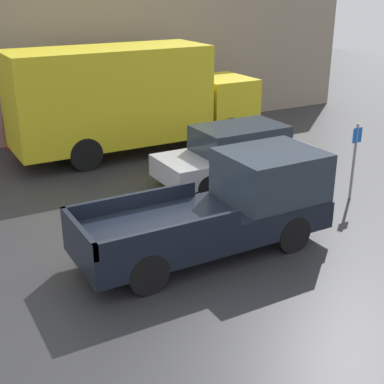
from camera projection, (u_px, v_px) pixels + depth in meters
ground_plane at (151, 256)px, 11.45m from camera, size 60.00×60.00×0.00m
building_wall at (27, 70)px, 18.48m from camera, size 28.00×0.15×5.25m
pickup_truck at (227, 207)px, 11.47m from camera, size 5.52×1.95×2.04m
car at (236, 153)px, 15.50m from camera, size 4.65×1.89×1.63m
delivery_truck at (128, 97)px, 17.66m from camera, size 8.46×2.42×3.54m
parking_sign at (354, 157)px, 14.05m from camera, size 0.30×0.07×2.07m
newspaper_box at (12, 133)px, 18.60m from camera, size 0.45×0.40×1.09m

